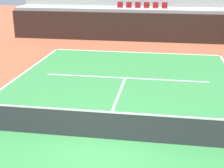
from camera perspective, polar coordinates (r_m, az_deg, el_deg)
The scene contains 10 objects.
ground_plane at distance 10.81m, azimuth -1.84°, elevation -9.48°, with size 80.00×80.00×0.00m, color brown.
court_surface at distance 10.81m, azimuth -1.84°, elevation -9.46°, with size 11.00×24.00×0.01m, color #2D7238.
baseline_far at distance 21.95m, azimuth 4.08°, elevation 5.50°, with size 11.00×0.10×0.00m, color white.
service_line_far at distance 16.64m, azimuth 2.32°, elevation 1.05°, with size 8.26×0.10×0.00m, color white.
centre_service_line at distance 13.66m, azimuth 0.69°, elevation -3.07°, with size 0.10×6.40×0.00m, color white.
back_wall at distance 25.32m, azimuth 4.91°, elevation 9.77°, with size 20.24×0.30×2.15m, color black.
stands_tier_lower at distance 26.64m, azimuth 5.15°, elevation 10.48°, with size 20.24×2.40×2.38m, color #9E9E99.
stands_tier_upper at distance 28.94m, azimuth 5.54°, elevation 12.12°, with size 20.24×2.40×3.35m, color #9E9E99.
seating_row_lower at distance 26.57m, azimuth 5.25°, elevation 13.31°, with size 3.93×0.44×0.44m.
tennis_net at distance 10.58m, azimuth -1.87°, elevation -7.06°, with size 11.08×0.08×1.07m.
Camera 1 is at (1.84, -9.31, 5.18)m, focal length 52.63 mm.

